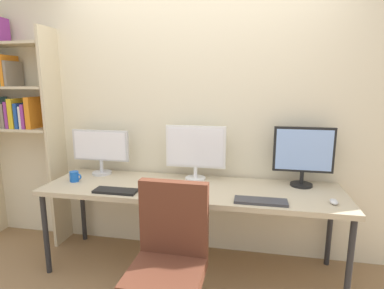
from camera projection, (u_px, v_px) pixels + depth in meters
name	position (u px, v px, depth m)	size (l,w,h in m)	color
wall_back	(200.00, 114.00, 2.86)	(4.85, 0.10, 2.60)	beige
desk	(191.00, 193.00, 2.57)	(2.45, 0.68, 0.74)	tan
bookshelf	(9.00, 102.00, 3.00)	(0.83, 0.28, 2.20)	beige
office_chair	(169.00, 279.00, 1.91)	(0.52, 0.52, 0.99)	#2D2D33
monitor_left	(101.00, 149.00, 2.89)	(0.55, 0.18, 0.42)	silver
monitor_center	(196.00, 150.00, 2.71)	(0.53, 0.18, 0.48)	silver
monitor_right	(303.00, 153.00, 2.54)	(0.48, 0.18, 0.50)	black
keyboard_left	(116.00, 191.00, 2.45)	(0.34, 0.13, 0.02)	black
keyboard_right	(261.00, 201.00, 2.23)	(0.38, 0.13, 0.02)	#38383D
mouse_left_side	(143.00, 192.00, 2.40)	(0.06, 0.10, 0.03)	silver
mouse_right_side	(334.00, 202.00, 2.21)	(0.06, 0.10, 0.03)	silver
coffee_mug	(74.00, 177.00, 2.70)	(0.11, 0.08, 0.09)	blue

